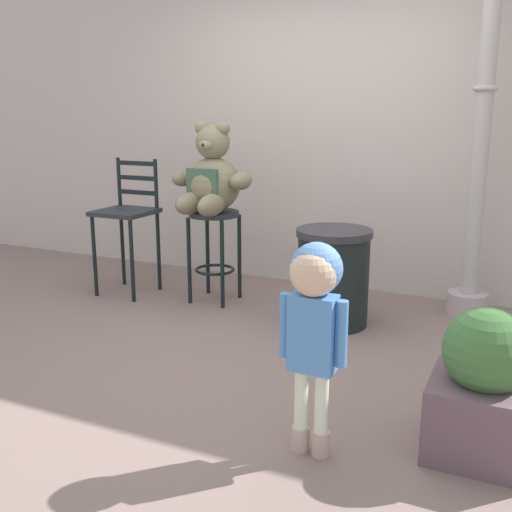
{
  "coord_description": "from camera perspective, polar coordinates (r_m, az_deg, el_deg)",
  "views": [
    {
      "loc": [
        1.65,
        -3.22,
        1.52
      ],
      "look_at": [
        0.09,
        0.12,
        0.62
      ],
      "focal_mm": 42.94,
      "sensor_mm": 36.0,
      "label": 1
    }
  ],
  "objects": [
    {
      "name": "teddy_bear",
      "position": [
        4.74,
        -4.19,
        7.14
      ],
      "size": [
        0.65,
        0.59,
        0.69
      ],
      "color": "#7C7357",
      "rests_on": "bar_stool_with_teddy"
    },
    {
      "name": "trash_bin",
      "position": [
        4.37,
        7.19,
        -1.93
      ],
      "size": [
        0.53,
        0.53,
        0.69
      ],
      "color": "black",
      "rests_on": "ground_plane"
    },
    {
      "name": "bar_chair_empty",
      "position": [
        5.15,
        -11.89,
        3.56
      ],
      "size": [
        0.44,
        0.44,
        1.11
      ],
      "color": "#23282C",
      "rests_on": "ground_plane"
    },
    {
      "name": "lamppost",
      "position": [
        4.64,
        20.05,
        8.03
      ],
      "size": [
        0.29,
        0.29,
        2.84
      ],
      "color": "#AD9EA2",
      "rests_on": "ground_plane"
    },
    {
      "name": "bar_stool_with_teddy",
      "position": [
        4.84,
        -3.91,
        1.78
      ],
      "size": [
        0.39,
        0.39,
        0.73
      ],
      "color": "#23282C",
      "rests_on": "ground_plane"
    },
    {
      "name": "child_walking",
      "position": [
        2.63,
        5.45,
        -4.46
      ],
      "size": [
        0.31,
        0.24,
        0.97
      ],
      "rotation": [
        0.0,
        0.0,
        3.08
      ],
      "color": "#C2A095",
      "rests_on": "ground_plane"
    },
    {
      "name": "ground_plane",
      "position": [
        3.93,
        -1.93,
        -9.07
      ],
      "size": [
        24.0,
        24.0,
        0.0
      ],
      "primitive_type": "plane",
      "color": "#7F6961"
    },
    {
      "name": "planter_with_shrub",
      "position": [
        2.93,
        20.44,
        -11.49
      ],
      "size": [
        0.45,
        0.45,
        0.68
      ],
      "color": "#624B53",
      "rests_on": "ground_plane"
    },
    {
      "name": "building_wall",
      "position": [
        5.36,
        7.36,
        16.02
      ],
      "size": [
        7.84,
        0.3,
        3.49
      ],
      "primitive_type": "cube",
      "color": "beige",
      "rests_on": "ground_plane"
    }
  ]
}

